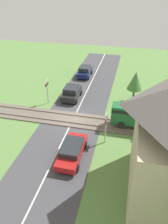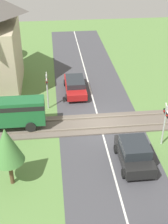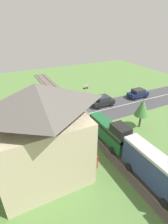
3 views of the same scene
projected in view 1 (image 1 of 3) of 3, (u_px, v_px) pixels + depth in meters
name	position (u px, v px, depth m)	size (l,w,h in m)	color
ground_plane	(73.00, 120.00, 23.68)	(60.00, 60.00, 0.00)	#5B8442
road_surface	(73.00, 120.00, 23.67)	(48.00, 6.40, 0.02)	#424247
track_bed	(73.00, 119.00, 23.64)	(2.80, 48.00, 0.24)	#665B51
car_near_crossing	(72.00, 93.00, 27.40)	(3.70, 2.02, 1.64)	black
car_far_side	(72.00, 150.00, 18.50)	(4.49, 1.92, 1.34)	#A81919
car_behind_queue	(85.00, 71.00, 33.56)	(3.70, 1.90, 1.58)	#141E4C
crossing_signal_west_approach	(47.00, 88.00, 25.74)	(0.90, 0.18, 3.18)	#B7B7B7
crossing_signal_east_approach	(106.00, 124.00, 19.46)	(0.90, 0.18, 3.18)	#B7B7B7
tree_roadside_hedge	(135.00, 81.00, 25.68)	(1.82, 1.82, 3.91)	brown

